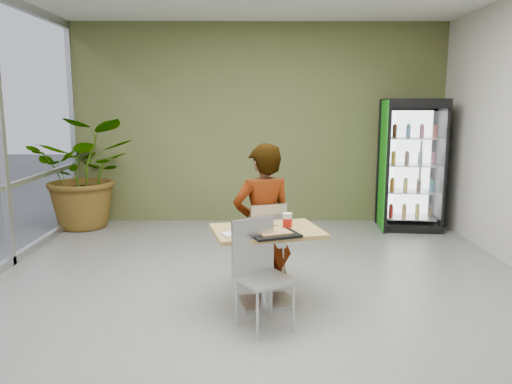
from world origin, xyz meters
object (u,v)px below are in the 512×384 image
cafeteria_tray (274,235)px  beverage_fridge (412,165)px  chair_far (266,237)px  seated_woman (263,228)px  soda_cup (287,222)px  potted_plant (86,173)px  chair_near (259,264)px  dining_table (267,251)px

cafeteria_tray → beverage_fridge: (2.24, 3.28, 0.24)m
chair_far → seated_woman: (-0.03, 0.04, 0.09)m
soda_cup → potted_plant: size_ratio=0.09×
chair_near → beverage_fridge: 4.24m
soda_cup → chair_near: bearing=-123.5°
soda_cup → cafeteria_tray: size_ratio=0.38×
seated_woman → potted_plant: potted_plant is taller
chair_far → cafeteria_tray: chair_far is taller
cafeteria_tray → beverage_fridge: bearing=55.6°
soda_cup → beverage_fridge: (2.11, 3.06, 0.17)m
dining_table → chair_near: chair_near is taller
soda_cup → beverage_fridge: size_ratio=0.08×
cafeteria_tray → potted_plant: potted_plant is taller
chair_far → cafeteria_tray: size_ratio=2.10×
seated_woman → chair_near: bearing=68.2°
chair_far → chair_near: bearing=66.4°
dining_table → potted_plant: 4.19m
dining_table → beverage_fridge: bearing=52.7°
chair_far → beverage_fridge: 3.39m
dining_table → soda_cup: soda_cup is taller
dining_table → soda_cup: 0.35m
chair_far → potted_plant: 3.78m
chair_far → seated_woman: bearing=-70.5°
chair_near → soda_cup: chair_near is taller
dining_table → beverage_fridge: (2.30, 3.03, 0.46)m
dining_table → potted_plant: bearing=131.1°
seated_woman → soda_cup: seated_woman is taller
cafeteria_tray → chair_far: bearing=93.9°
soda_cup → dining_table: bearing=168.8°
dining_table → cafeteria_tray: cafeteria_tray is taller
cafeteria_tray → potted_plant: (-2.81, 3.40, 0.10)m
dining_table → potted_plant: size_ratio=0.66×
chair_far → chair_near: size_ratio=0.95×
seated_woman → soda_cup: 0.72m
dining_table → chair_near: 0.45m
seated_woman → beverage_fridge: beverage_fridge is taller
soda_cup → potted_plant: bearing=132.7°
soda_cup → potted_plant: (-2.94, 3.19, 0.03)m
chair_near → soda_cup: (0.27, 0.41, 0.28)m
seated_woman → beverage_fridge: 3.37m
dining_table → beverage_fridge: beverage_fridge is taller
soda_cup → cafeteria_tray: bearing=-121.2°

